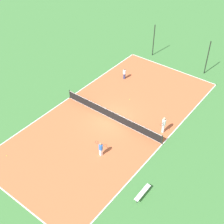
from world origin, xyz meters
The scene contains 12 objects.
ground_plane centered at (0.00, 0.00, 0.00)m, with size 80.00×80.00×0.00m, color #3D7538.
court_surface centered at (0.00, 0.00, 0.01)m, with size 11.96×24.68×0.02m.
tennis_net centered at (0.00, 0.00, 0.54)m, with size 11.76×0.10×1.02m.
bench centered at (7.56, -5.93, 0.39)m, with size 0.36×1.89×0.45m.
player_far_white centered at (5.11, 1.42, 1.09)m, with size 0.46×0.97×1.83m.
player_near_white centered at (-3.36, 6.80, 0.78)m, with size 0.45×0.45×1.36m.
player_near_blue centered at (2.25, -4.56, 0.87)m, with size 0.99×0.56×1.50m.
tennis_ball_left_sideline centered at (-0.43, 3.75, 0.06)m, with size 0.07×0.07×0.07m, color #CCE033.
tennis_ball_near_net centered at (-4.32, -9.80, 0.06)m, with size 0.07×0.07×0.07m, color #CCE033.
tennis_ball_midcourt centered at (0.46, 11.95, 0.06)m, with size 0.07×0.07×0.07m, color #CCE033.
fence_post_back_left centered at (-3.74, 13.80, 2.15)m, with size 0.12×0.12×4.30m.
fence_post_back_right centered at (3.74, 13.80, 2.15)m, with size 0.12×0.12×4.30m.
Camera 1 is at (14.69, -19.12, 20.68)m, focal length 50.00 mm.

